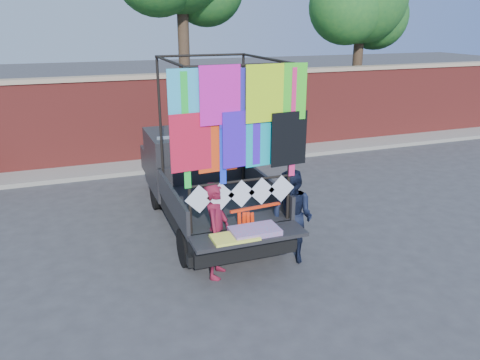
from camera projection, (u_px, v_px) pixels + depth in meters
name	position (u px, v px, depth m)	size (l,w,h in m)	color
ground	(245.00, 263.00, 8.32)	(90.00, 90.00, 0.00)	#38383A
brick_wall	(163.00, 117.00, 14.11)	(30.00, 0.45, 2.61)	#99322C
curb	(170.00, 163.00, 13.90)	(30.00, 1.20, 0.12)	gray
tree_right	(364.00, 0.00, 16.43)	(4.20, 3.30, 6.62)	#38281C
pickup_truck	(198.00, 176.00, 10.19)	(2.21, 5.55, 3.49)	black
woman	(216.00, 230.00, 7.69)	(0.61, 0.40, 1.66)	maroon
man	(292.00, 217.00, 8.19)	(0.82, 0.64, 1.68)	black
streamer_bundle	(250.00, 219.00, 7.86)	(0.93, 0.13, 0.64)	#FE320D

